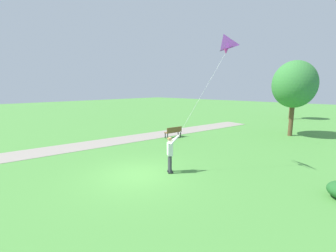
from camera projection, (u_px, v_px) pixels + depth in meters
The scene contains 7 objects.
ground_plane at pixel (137, 175), 10.55m from camera, with size 120.00×120.00×0.00m, color #4C8E3D.
walkway_path at pixel (100, 143), 16.46m from camera, with size 2.40×32.00×0.02m, color gray.
person_kite_flyer at pixel (170, 151), 10.66m from camera, with size 0.56×0.61×1.83m.
flying_kite at pixel (223, 44), 10.25m from camera, with size 1.88×2.15×4.64m.
park_bench_near_walkway at pixel (174, 131), 18.31m from camera, with size 0.70×1.55×0.88m.
tree_behind_path at pixel (294, 85), 18.41m from camera, with size 3.39×3.73×6.18m.
tree_treeline_left at pixel (294, 82), 28.40m from camera, with size 2.69×2.54×6.33m.
Camera 1 is at (7.89, -6.33, 4.01)m, focal length 24.18 mm.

